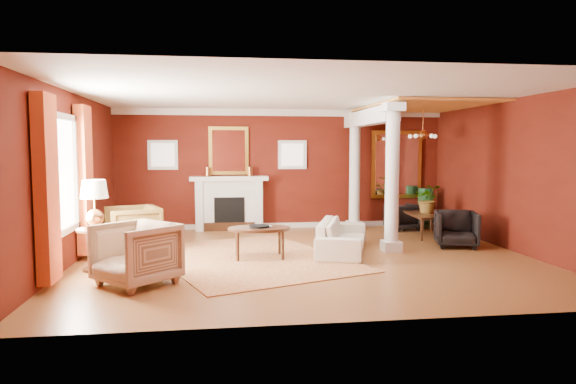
{
  "coord_description": "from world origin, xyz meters",
  "views": [
    {
      "loc": [
        -1.53,
        -8.99,
        1.95
      ],
      "look_at": [
        -0.27,
        0.36,
        1.15
      ],
      "focal_mm": 32.0,
      "sensor_mm": 36.0,
      "label": 1
    }
  ],
  "objects": [
    {
      "name": "armchair_leopard",
      "position": [
        -3.17,
        0.97,
        0.48
      ],
      "size": [
        1.13,
        1.16,
        0.95
      ],
      "primitive_type": "imported",
      "rotation": [
        0.0,
        0.0,
        -1.23
      ],
      "color": "black",
      "rests_on": "ground"
    },
    {
      "name": "side_table",
      "position": [
        -3.5,
        -0.55,
        0.97
      ],
      "size": [
        0.58,
        0.58,
        1.46
      ],
      "rotation": [
        0.0,
        0.0,
        0.1
      ],
      "color": "black",
      "rests_on": "ground"
    },
    {
      "name": "rug",
      "position": [
        -1.01,
        0.01,
        0.01
      ],
      "size": [
        4.12,
        4.69,
        0.02
      ],
      "primitive_type": "cube",
      "rotation": [
        0.0,
        0.0,
        0.36
      ],
      "color": "maroon",
      "rests_on": "ground"
    },
    {
      "name": "chandelier",
      "position": [
        2.9,
        1.8,
        2.25
      ],
      "size": [
        0.6,
        0.62,
        0.75
      ],
      "color": "#C27B3D",
      "rests_on": "room_shell"
    },
    {
      "name": "overmantel_mirror",
      "position": [
        -1.3,
        3.45,
        1.9
      ],
      "size": [
        0.95,
        0.07,
        1.15
      ],
      "color": "gold",
      "rests_on": "fireplace"
    },
    {
      "name": "coffee_table",
      "position": [
        -0.84,
        -0.0,
        0.51
      ],
      "size": [
        1.11,
        1.11,
        0.56
      ],
      "rotation": [
        0.0,
        0.0,
        0.02
      ],
      "color": "black",
      "rests_on": "ground"
    },
    {
      "name": "dining_chair_near",
      "position": [
        3.12,
        0.54,
        0.4
      ],
      "size": [
        0.94,
        0.91,
        0.79
      ],
      "primitive_type": "imported",
      "rotation": [
        0.0,
        0.0,
        -0.29
      ],
      "color": "black",
      "rests_on": "ground"
    },
    {
      "name": "amber_ceiling",
      "position": [
        2.85,
        1.75,
        2.87
      ],
      "size": [
        2.3,
        3.4,
        0.04
      ],
      "primitive_type": "cube",
      "color": "#E9A044",
      "rests_on": "room_shell"
    },
    {
      "name": "sofa",
      "position": [
        0.75,
        0.33,
        0.4
      ],
      "size": [
        1.21,
        2.14,
        0.8
      ],
      "primitive_type": "imported",
      "rotation": [
        0.0,
        0.0,
        1.25
      ],
      "color": "beige",
      "rests_on": "ground"
    },
    {
      "name": "left_window",
      "position": [
        -3.89,
        -0.6,
        1.42
      ],
      "size": [
        0.21,
        2.55,
        2.6
      ],
      "color": "white",
      "rests_on": "room_shell"
    },
    {
      "name": "flank_window_left",
      "position": [
        -2.85,
        3.46,
        1.8
      ],
      "size": [
        0.7,
        0.07,
        0.7
      ],
      "color": "silver",
      "rests_on": "room_shell"
    },
    {
      "name": "room_shell",
      "position": [
        0.0,
        0.0,
        2.02
      ],
      "size": [
        8.04,
        7.04,
        2.92
      ],
      "color": "#51140B",
      "rests_on": "ground"
    },
    {
      "name": "column_front",
      "position": [
        1.7,
        0.3,
        1.43
      ],
      "size": [
        0.36,
        0.36,
        2.8
      ],
      "color": "silver",
      "rests_on": "ground"
    },
    {
      "name": "coffee_book",
      "position": [
        -0.79,
        0.05,
        0.68
      ],
      "size": [
        0.17,
        0.06,
        0.23
      ],
      "primitive_type": "imported",
      "rotation": [
        0.0,
        0.0,
        0.25
      ],
      "color": "black",
      "rests_on": "coffee_table"
    },
    {
      "name": "dining_table",
      "position": [
        3.1,
        1.88,
        0.4
      ],
      "size": [
        0.6,
        1.48,
        0.81
      ],
      "primitive_type": "imported",
      "rotation": [
        0.0,
        0.0,
        1.51
      ],
      "color": "black",
      "rests_on": "ground"
    },
    {
      "name": "ground",
      "position": [
        0.0,
        0.0,
        0.0
      ],
      "size": [
        8.0,
        8.0,
        0.0
      ],
      "primitive_type": "plane",
      "color": "brown",
      "rests_on": "ground"
    },
    {
      "name": "crown_trim",
      "position": [
        0.0,
        3.46,
        2.82
      ],
      "size": [
        8.0,
        0.08,
        0.16
      ],
      "primitive_type": "cube",
      "color": "silver",
      "rests_on": "room_shell"
    },
    {
      "name": "potted_plant",
      "position": [
        3.09,
        1.88,
        1.06
      ],
      "size": [
        0.76,
        0.8,
        0.5
      ],
      "primitive_type": "imported",
      "rotation": [
        0.0,
        0.0,
        -0.34
      ],
      "color": "#26591E",
      "rests_on": "dining_table"
    },
    {
      "name": "fireplace",
      "position": [
        -1.3,
        3.32,
        0.65
      ],
      "size": [
        1.85,
        0.42,
        1.29
      ],
      "color": "silver",
      "rests_on": "ground"
    },
    {
      "name": "dining_chair_far",
      "position": [
        2.83,
        2.76,
        0.35
      ],
      "size": [
        0.79,
        0.76,
        0.69
      ],
      "primitive_type": "imported",
      "rotation": [
        0.0,
        0.0,
        3.35
      ],
      "color": "black",
      "rests_on": "ground"
    },
    {
      "name": "column_back",
      "position": [
        1.7,
        3.0,
        1.43
      ],
      "size": [
        0.36,
        0.36,
        2.8
      ],
      "color": "silver",
      "rests_on": "ground"
    },
    {
      "name": "flank_window_right",
      "position": [
        0.25,
        3.46,
        1.8
      ],
      "size": [
        0.7,
        0.07,
        0.7
      ],
      "color": "silver",
      "rests_on": "room_shell"
    },
    {
      "name": "base_trim",
      "position": [
        0.0,
        3.46,
        0.06
      ],
      "size": [
        8.0,
        0.08,
        0.12
      ],
      "primitive_type": "cube",
      "color": "silver",
      "rests_on": "ground"
    },
    {
      "name": "armchair_stripe",
      "position": [
        -2.72,
        -1.55,
        0.5
      ],
      "size": [
        1.32,
        1.32,
        0.99
      ],
      "primitive_type": "imported",
      "rotation": [
        0.0,
        0.0,
        -0.8
      ],
      "color": "tan",
      "rests_on": "ground"
    },
    {
      "name": "green_urn",
      "position": [
        3.5,
        3.0,
        0.39
      ],
      "size": [
        0.42,
        0.42,
        1.0
      ],
      "color": "#133C1D",
      "rests_on": "ground"
    },
    {
      "name": "header_beam",
      "position": [
        1.7,
        1.9,
        2.62
      ],
      "size": [
        0.3,
        3.2,
        0.32
      ],
      "primitive_type": "cube",
      "color": "silver",
      "rests_on": "column_front"
    },
    {
      "name": "dining_mirror",
      "position": [
        2.9,
        3.45,
        1.55
      ],
      "size": [
        1.3,
        0.07,
        1.7
      ],
      "color": "gold",
      "rests_on": "room_shell"
    }
  ]
}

